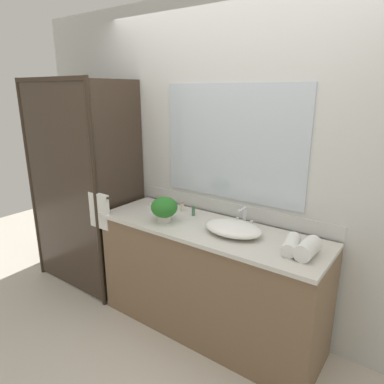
# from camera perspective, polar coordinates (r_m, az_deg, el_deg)

# --- Properties ---
(ground_plane) EXTENTS (8.00, 8.00, 0.00)m
(ground_plane) POSITION_cam_1_polar(r_m,az_deg,el_deg) (3.07, 2.44, -21.58)
(ground_plane) COLOR beige
(wall_back_with_mirror) EXTENTS (4.40, 0.06, 2.60)m
(wall_back_with_mirror) POSITION_cam_1_polar(r_m,az_deg,el_deg) (2.77, 6.73, 4.15)
(wall_back_with_mirror) COLOR silver
(wall_back_with_mirror) RESTS_ON ground_plane
(vanity_cabinet) EXTENTS (1.80, 0.58, 0.90)m
(vanity_cabinet) POSITION_cam_1_polar(r_m,az_deg,el_deg) (2.82, 2.66, -14.24)
(vanity_cabinet) COLOR brown
(vanity_cabinet) RESTS_ON ground_plane
(shower_enclosure) EXTENTS (1.20, 0.59, 2.00)m
(shower_enclosure) POSITION_cam_1_polar(r_m,az_deg,el_deg) (3.30, -18.02, 0.41)
(shower_enclosure) COLOR #2D2319
(shower_enclosure) RESTS_ON ground_plane
(sink_basin) EXTENTS (0.43, 0.30, 0.09)m
(sink_basin) POSITION_cam_1_polar(r_m,az_deg,el_deg) (2.49, 6.74, -5.98)
(sink_basin) COLOR white
(sink_basin) RESTS_ON vanity_cabinet
(faucet) EXTENTS (0.17, 0.12, 0.16)m
(faucet) POSITION_cam_1_polar(r_m,az_deg,el_deg) (2.63, 8.57, -4.67)
(faucet) COLOR silver
(faucet) RESTS_ON vanity_cabinet
(potted_plant) EXTENTS (0.21, 0.21, 0.20)m
(potted_plant) POSITION_cam_1_polar(r_m,az_deg,el_deg) (2.69, -4.61, -2.66)
(potted_plant) COLOR beige
(potted_plant) RESTS_ON vanity_cabinet
(soap_dish) EXTENTS (0.10, 0.07, 0.04)m
(soap_dish) POSITION_cam_1_polar(r_m,az_deg,el_deg) (3.10, -6.07, -1.98)
(soap_dish) COLOR silver
(soap_dish) RESTS_ON vanity_cabinet
(amenity_bottle_lotion) EXTENTS (0.03, 0.03, 0.08)m
(amenity_bottle_lotion) POSITION_cam_1_polar(r_m,az_deg,el_deg) (2.83, 0.23, -3.22)
(amenity_bottle_lotion) COLOR #4C7056
(amenity_bottle_lotion) RESTS_ON vanity_cabinet
(amenity_bottle_shampoo) EXTENTS (0.03, 0.03, 0.08)m
(amenity_bottle_shampoo) POSITION_cam_1_polar(r_m,az_deg,el_deg) (2.93, -1.63, -2.47)
(amenity_bottle_shampoo) COLOR silver
(amenity_bottle_shampoo) RESTS_ON vanity_cabinet
(rolled_towel_near_edge) EXTENTS (0.12, 0.21, 0.11)m
(rolled_towel_near_edge) POSITION_cam_1_polar(r_m,az_deg,el_deg) (2.26, 18.57, -8.85)
(rolled_towel_near_edge) COLOR white
(rolled_towel_near_edge) RESTS_ON vanity_cabinet
(rolled_towel_middle) EXTENTS (0.14, 0.24, 0.09)m
(rolled_towel_middle) POSITION_cam_1_polar(r_m,az_deg,el_deg) (2.31, 16.05, -8.35)
(rolled_towel_middle) COLOR white
(rolled_towel_middle) RESTS_ON vanity_cabinet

